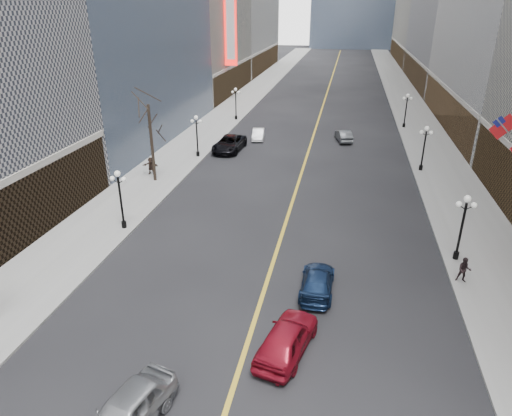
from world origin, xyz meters
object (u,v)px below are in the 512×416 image
at_px(streetlamp_west_1, 120,194).
at_px(car_sb_far, 344,136).
at_px(streetlamp_west_3, 236,100).
at_px(car_nb_far, 229,144).
at_px(streetlamp_east_2, 425,144).
at_px(car_nb_mid, 258,134).
at_px(streetlamp_east_1, 463,221).
at_px(car_sb_mid, 287,338).
at_px(streetlamp_east_3, 406,107).
at_px(car_sb_near, 317,281).
at_px(streetlamp_west_2, 197,132).
at_px(car_nb_near, 126,413).

bearing_deg(streetlamp_west_1, car_sb_far, 60.59).
relative_size(streetlamp_west_3, car_nb_far, 0.74).
bearing_deg(streetlamp_east_2, car_nb_mid, 155.10).
bearing_deg(streetlamp_west_1, car_nb_far, 82.45).
relative_size(streetlamp_west_1, streetlamp_west_3, 1.00).
bearing_deg(streetlamp_west_1, streetlamp_west_3, 90.00).
distance_m(streetlamp_east_1, streetlamp_east_2, 18.00).
distance_m(streetlamp_west_1, car_nb_mid, 27.16).
xyz_separation_m(streetlamp_west_1, car_sb_mid, (13.80, -10.81, -2.07)).
distance_m(streetlamp_east_3, streetlamp_west_3, 23.60).
height_order(streetlamp_east_3, car_nb_mid, streetlamp_east_3).
distance_m(streetlamp_west_1, car_sb_mid, 17.65).
bearing_deg(streetlamp_east_2, car_sb_far, 129.18).
bearing_deg(streetlamp_west_1, car_sb_mid, -38.07).
xyz_separation_m(streetlamp_east_1, streetlamp_west_1, (-23.60, 0.00, 0.00)).
relative_size(car_sb_near, car_sb_mid, 0.95).
distance_m(streetlamp_west_2, car_nb_mid, 10.24).
bearing_deg(car_nb_mid, car_sb_mid, -84.48).
height_order(streetlamp_east_1, streetlamp_east_3, same).
height_order(streetlamp_west_2, streetlamp_west_3, same).
bearing_deg(streetlamp_west_3, car_sb_near, -70.22).
relative_size(car_nb_mid, car_sb_mid, 0.81).
bearing_deg(streetlamp_west_1, streetlamp_east_1, 0.00).
bearing_deg(car_nb_mid, streetlamp_east_2, -32.43).
relative_size(streetlamp_west_3, car_sb_mid, 0.92).
bearing_deg(car_nb_mid, car_nb_far, -120.69).
relative_size(streetlamp_east_1, streetlamp_west_3, 1.00).
bearing_deg(car_sb_near, streetlamp_west_3, -69.82).
relative_size(streetlamp_east_1, streetlamp_west_2, 1.00).
bearing_deg(car_nb_near, car_sb_near, 73.82).
height_order(streetlamp_west_2, car_sb_mid, streetlamp_west_2).
xyz_separation_m(streetlamp_west_2, car_nb_near, (8.18, -34.40, -2.06)).
height_order(car_nb_near, car_sb_far, car_nb_near).
bearing_deg(car_sb_far, car_sb_mid, 74.39).
bearing_deg(streetlamp_east_1, streetlamp_east_3, 90.00).
relative_size(streetlamp_west_3, car_nb_mid, 1.13).
relative_size(streetlamp_west_2, car_nb_mid, 1.13).
bearing_deg(streetlamp_east_2, car_sb_mid, -108.79).
bearing_deg(car_sb_mid, streetlamp_east_2, -95.61).
relative_size(streetlamp_east_1, car_sb_near, 0.97).
relative_size(streetlamp_east_2, car_nb_mid, 1.13).
bearing_deg(car_nb_far, streetlamp_east_2, -5.38).
relative_size(streetlamp_east_1, car_nb_near, 0.92).
relative_size(streetlamp_east_3, car_nb_mid, 1.13).
height_order(streetlamp_east_2, car_sb_far, streetlamp_east_2).
height_order(car_nb_mid, car_sb_mid, car_sb_mid).
distance_m(streetlamp_east_2, car_nb_far, 21.13).
xyz_separation_m(streetlamp_east_3, car_sb_mid, (-9.80, -46.81, -2.07)).
relative_size(car_nb_far, car_sb_mid, 1.25).
height_order(car_sb_near, car_sb_far, car_sb_far).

